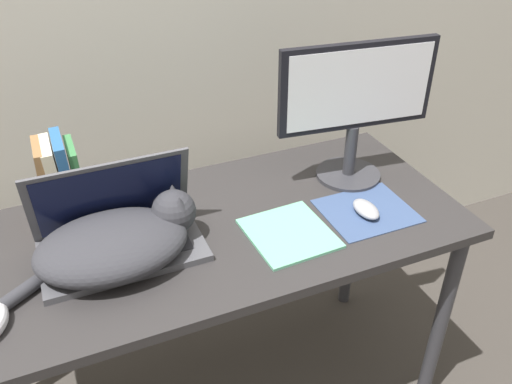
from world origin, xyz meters
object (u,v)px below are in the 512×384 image
external_monitor (356,103)px  notepad (289,233)px  cat (119,242)px  book_row (61,182)px  laptop (119,234)px  computer_mouse (366,209)px

external_monitor → notepad: bearing=-147.0°
cat → book_row: bearing=112.0°
laptop → external_monitor: bearing=6.1°
external_monitor → notepad: size_ratio=1.97×
external_monitor → computer_mouse: 0.30m
external_monitor → computer_mouse: (-0.06, -0.19, -0.22)m
book_row → notepad: book_row is taller
laptop → external_monitor: size_ratio=0.86×
external_monitor → computer_mouse: size_ratio=4.67×
computer_mouse → external_monitor: bearing=72.3°
cat → notepad: bearing=-8.6°
notepad → external_monitor: bearing=33.0°
laptop → computer_mouse: size_ratio=4.03×
cat → computer_mouse: (0.65, -0.07, -0.04)m
cat → external_monitor: bearing=10.1°
laptop → notepad: (0.41, -0.12, -0.04)m
book_row → notepad: bearing=-30.4°
laptop → cat: bearing=-99.4°
computer_mouse → book_row: (-0.75, 0.31, 0.10)m
external_monitor → cat: bearing=-169.9°
cat → external_monitor: size_ratio=1.07×
cat → notepad: (0.42, -0.06, -0.06)m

